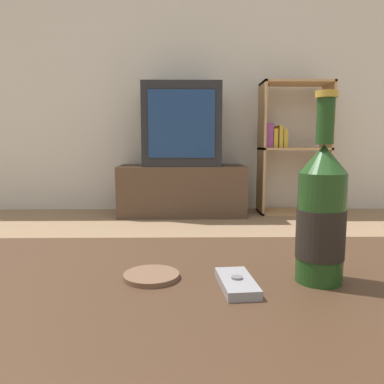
{
  "coord_description": "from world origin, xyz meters",
  "views": [
    {
      "loc": [
        0.07,
        -0.45,
        0.62
      ],
      "look_at": [
        0.09,
        0.4,
        0.51
      ],
      "focal_mm": 35.0,
      "sensor_mm": 36.0,
      "label": 1
    }
  ],
  "objects_px": {
    "television": "(182,125)",
    "beer_bottle": "(321,216)",
    "tv_stand": "(182,190)",
    "bookshelf": "(290,146)",
    "cell_phone": "(237,283)"
  },
  "relations": [
    {
      "from": "tv_stand",
      "to": "cell_phone",
      "type": "bearing_deg",
      "value": -87.58
    },
    {
      "from": "tv_stand",
      "to": "television",
      "type": "bearing_deg",
      "value": -90.0
    },
    {
      "from": "tv_stand",
      "to": "cell_phone",
      "type": "xyz_separation_m",
      "value": [
        0.11,
        -2.66,
        0.2
      ]
    },
    {
      "from": "tv_stand",
      "to": "beer_bottle",
      "type": "relative_size",
      "value": 3.7
    },
    {
      "from": "television",
      "to": "beer_bottle",
      "type": "xyz_separation_m",
      "value": [
        0.24,
        -2.63,
        -0.25
      ]
    },
    {
      "from": "television",
      "to": "beer_bottle",
      "type": "height_order",
      "value": "television"
    },
    {
      "from": "tv_stand",
      "to": "bookshelf",
      "type": "distance_m",
      "value": 1.01
    },
    {
      "from": "beer_bottle",
      "to": "cell_phone",
      "type": "height_order",
      "value": "beer_bottle"
    },
    {
      "from": "beer_bottle",
      "to": "cell_phone",
      "type": "relative_size",
      "value": 2.65
    },
    {
      "from": "bookshelf",
      "to": "beer_bottle",
      "type": "xyz_separation_m",
      "value": [
        -0.7,
        -2.71,
        -0.08
      ]
    },
    {
      "from": "television",
      "to": "bookshelf",
      "type": "distance_m",
      "value": 0.96
    },
    {
      "from": "tv_stand",
      "to": "beer_bottle",
      "type": "xyz_separation_m",
      "value": [
        0.24,
        -2.63,
        0.3
      ]
    },
    {
      "from": "tv_stand",
      "to": "television",
      "type": "height_order",
      "value": "television"
    },
    {
      "from": "beer_bottle",
      "to": "cell_phone",
      "type": "distance_m",
      "value": 0.16
    },
    {
      "from": "tv_stand",
      "to": "television",
      "type": "xyz_separation_m",
      "value": [
        0.0,
        -0.0,
        0.55
      ]
    }
  ]
}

